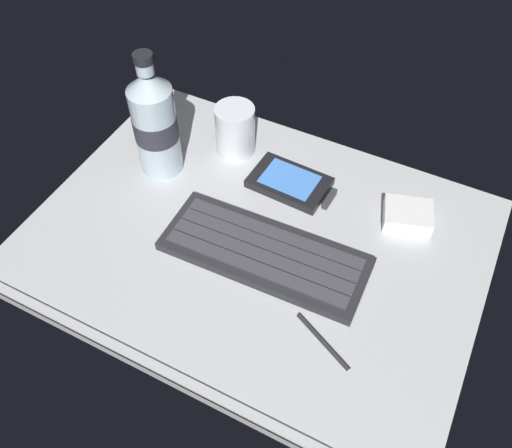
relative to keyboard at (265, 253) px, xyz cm
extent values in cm
cube|color=#B7BABC|center=(-2.64, 2.53, -1.81)|extent=(64.00, 48.00, 2.00)
cube|color=#B7BABC|center=(-2.64, -20.87, -0.41)|extent=(64.00, 1.20, 0.80)
cube|color=#232328|center=(0.00, 0.00, -0.11)|extent=(29.31, 11.85, 1.40)
cube|color=#3D3D42|center=(-0.10, 3.30, 0.74)|extent=(26.73, 2.79, 0.30)
cube|color=#3D3D42|center=(-0.03, 1.10, 0.74)|extent=(26.73, 2.79, 0.30)
cube|color=#3D3D42|center=(0.03, -1.10, 0.74)|extent=(26.73, 2.79, 0.30)
cube|color=#3D3D42|center=(0.10, -3.30, 0.74)|extent=(26.73, 2.79, 0.30)
cube|color=black|center=(-2.14, 14.03, -0.11)|extent=(12.40, 8.24, 1.40)
cube|color=#4C8CEA|center=(-2.14, 14.03, 0.64)|extent=(8.71, 6.38, 0.10)
cube|color=#333338|center=(4.25, 13.68, -0.11)|extent=(1.01, 3.84, 1.12)
cylinder|color=silver|center=(-13.96, 17.46, 3.44)|extent=(6.40, 6.40, 8.50)
cylinder|color=brown|center=(-13.96, 17.46, 2.45)|extent=(5.50, 5.50, 6.12)
cylinder|color=silver|center=(-22.64, 8.66, 6.69)|extent=(6.60, 6.60, 15.00)
cone|color=silver|center=(-22.64, 8.66, 15.59)|extent=(6.60, 6.60, 2.80)
cylinder|color=silver|center=(-22.64, 8.66, 17.89)|extent=(2.51, 2.51, 1.80)
cylinder|color=black|center=(-22.64, 8.66, 19.39)|extent=(2.77, 2.77, 1.20)
cylinder|color=#2D2D38|center=(-22.64, 8.66, 7.44)|extent=(6.73, 6.73, 3.80)
cube|color=white|center=(15.85, 15.39, 0.39)|extent=(8.34, 7.41, 2.40)
cylinder|color=#26262B|center=(12.36, -8.47, -0.46)|extent=(8.83, 4.82, 0.70)
camera|label=1|loc=(19.22, -40.59, 61.40)|focal=38.16mm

